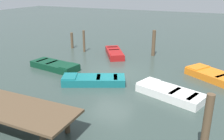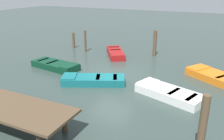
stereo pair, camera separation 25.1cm
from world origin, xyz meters
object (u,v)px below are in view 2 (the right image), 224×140
Objects in this scene: rowboat_red at (115,53)px; mooring_piling_mid_left at (74,40)px; rowboat_dark_green at (56,65)px; rowboat_white at (169,93)px; rowboat_teal at (93,80)px; mooring_piling_far_left at (202,128)px; rowboat_orange at (217,77)px; mooring_piling_near_right at (85,41)px; mooring_piling_mid_right at (155,43)px; dock_segment at (2,105)px.

mooring_piling_mid_left is at bearing -130.38° from rowboat_red.
rowboat_dark_green is 1.04× the size of rowboat_red.
rowboat_dark_green is (7.62, -1.06, -0.00)m from rowboat_white.
mooring_piling_far_left is at bearing 123.05° from rowboat_teal.
mooring_piling_near_right is at bearing 20.73° from rowboat_orange.
rowboat_red is 2.80m from mooring_piling_near_right.
rowboat_orange is 1.74× the size of mooring_piling_far_left.
mooring_piling_mid_left is 7.02m from mooring_piling_mid_right.
rowboat_dark_green is at bearing 111.80° from mooring_piling_mid_left.
mooring_piling_far_left is at bearing 134.17° from rowboat_white.
mooring_piling_far_left is (-9.47, 4.95, 0.87)m from rowboat_dark_green.
mooring_piling_mid_right is (-4.96, -5.68, 0.77)m from rowboat_dark_green.
rowboat_red is at bearing 171.85° from mooring_piling_mid_left.
rowboat_dark_green is 7.58m from mooring_piling_mid_right.
rowboat_dark_green and rowboat_orange have the same top height.
mooring_piling_mid_left reaches higher than rowboat_dark_green.
mooring_piling_far_left reaches higher than rowboat_teal.
mooring_piling_mid_left reaches higher than rowboat_white.
mooring_piling_near_right is at bearing 104.67° from rowboat_dark_green.
rowboat_white is at bearing 147.64° from mooring_piling_mid_left.
rowboat_red is at bearing 71.85° from rowboat_dark_green.
rowboat_white is at bearing -134.56° from dock_segment.
rowboat_white is 0.97× the size of rowboat_teal.
mooring_piling_far_left reaches higher than dock_segment.
rowboat_red and rowboat_orange have the same top height.
mooring_piling_mid_right reaches higher than rowboat_red.
rowboat_dark_green is (2.46, -6.25, -0.63)m from dock_segment.
rowboat_teal is (-1.23, 5.61, -0.00)m from rowboat_red.
dock_segment is at bearing -59.93° from rowboat_dark_green.
rowboat_teal is at bearing -19.89° from rowboat_red.
mooring_piling_far_left is at bearing 122.04° from rowboat_orange.
rowboat_orange is 5.88m from mooring_piling_mid_right.
rowboat_orange is 7.21m from mooring_piling_far_left.
rowboat_white is at bearing -64.67° from mooring_piling_far_left.
dock_segment is 7.36m from rowboat_white.
mooring_piling_mid_right is (-2.72, -1.24, 0.77)m from rowboat_red.
mooring_piling_far_left is at bearing -169.22° from dock_segment.
rowboat_orange is 2.80× the size of mooring_piling_mid_left.
rowboat_red is 11.88m from mooring_piling_far_left.
rowboat_teal is at bearing 20.29° from rowboat_white.
rowboat_dark_green is 10.72m from mooring_piling_far_left.
mooring_piling_mid_right is at bearing -49.59° from rowboat_white.
rowboat_orange is at bearing 143.36° from mooring_piling_mid_right.
mooring_piling_near_right is 13.70m from mooring_piling_far_left.
rowboat_red is at bearing 24.48° from mooring_piling_mid_right.
dock_segment is at bearing -31.10° from rowboat_red.
rowboat_teal is (-3.47, 1.16, -0.00)m from rowboat_dark_green.
mooring_piling_near_right is 0.89× the size of mooring_piling_mid_right.
mooring_piling_near_right is 1.67m from mooring_piling_mid_left.
dock_segment is 1.72× the size of rowboat_dark_green.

